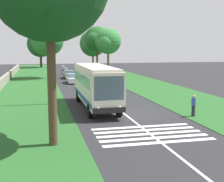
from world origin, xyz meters
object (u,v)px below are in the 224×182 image
trailing_car_1 (69,74)px  roadside_tree_right_0 (107,42)px  trailing_car_0 (73,79)px  roadside_tree_left_0 (47,41)px  utility_pole (53,65)px  roadside_tree_right_1 (92,44)px  roadside_tree_right_2 (96,40)px  roadside_tree_left_1 (40,44)px  coach_bus (96,84)px  trailing_car_2 (82,71)px  pedestrian (193,105)px

trailing_car_1 → roadside_tree_right_0: 9.79m
trailing_car_1 → trailing_car_0: bearing=179.0°
roadside_tree_left_0 → roadside_tree_right_0: (2.08, -11.09, -0.06)m
roadside_tree_left_0 → utility_pole: bearing=179.8°
roadside_tree_right_1 → roadside_tree_right_2: bearing=175.8°
roadside_tree_right_0 → roadside_tree_right_2: roadside_tree_right_2 is taller
roadside_tree_left_1 → coach_bus: bearing=-175.5°
roadside_tree_left_0 → utility_pole: (-25.39, 0.11, -2.68)m
roadside_tree_right_1 → utility_pole: (-43.94, 11.07, -2.35)m
trailing_car_2 → utility_pole: size_ratio=0.61×
trailing_car_0 → trailing_car_2: size_ratio=1.00×
pedestrian → roadside_tree_right_1: bearing=-0.8°
coach_bus → roadside_tree_left_0: 28.43m
trailing_car_1 → roadside_tree_left_0: (0.83, 3.66, 5.74)m
coach_bus → roadside_tree_right_0: size_ratio=1.26×
trailing_car_0 → utility_pole: (-17.16, 3.63, 3.06)m
trailing_car_1 → trailing_car_2: 8.44m
coach_bus → pedestrian: size_ratio=6.60×
roadside_tree_right_0 → trailing_car_1: bearing=111.3°
roadside_tree_right_0 → roadside_tree_right_1: size_ratio=0.95×
trailing_car_1 → trailing_car_2: size_ratio=1.00×
trailing_car_1 → roadside_tree_right_1: 21.40m
coach_bus → utility_pole: 4.65m
coach_bus → trailing_car_1: 27.11m
roadside_tree_left_0 → roadside_tree_right_0: 11.28m
roadside_tree_left_1 → pedestrian: 64.20m
roadside_tree_left_1 → roadside_tree_left_0: bearing=-177.9°
trailing_car_1 → utility_pole: bearing=171.3°
trailing_car_1 → utility_pole: 25.04m
roadside_tree_right_0 → utility_pole: roadside_tree_right_0 is taller
roadside_tree_left_1 → pedestrian: (-62.99, -11.30, -5.17)m
coach_bus → trailing_car_2: coach_bus is taller
roadside_tree_left_0 → utility_pole: size_ratio=1.31×
trailing_car_1 → roadside_tree_right_1: (19.38, -7.31, 5.41)m
utility_pole → trailing_car_1: bearing=-8.7°
trailing_car_0 → roadside_tree_right_1: (26.78, -7.44, 5.41)m
roadside_tree_left_1 → utility_pole: size_ratio=1.37×
roadside_tree_right_1 → trailing_car_0: bearing=164.5°
roadside_tree_left_1 → trailing_car_1: bearing=-171.2°
roadside_tree_right_1 → trailing_car_1: bearing=159.3°
roadside_tree_left_1 → trailing_car_2: bearing=-160.5°
trailing_car_1 → utility_pole: size_ratio=0.61×
roadside_tree_right_0 → roadside_tree_left_1: bearing=23.7°
roadside_tree_right_2 → utility_pole: roadside_tree_right_2 is taller
roadside_tree_right_0 → roadside_tree_right_2: 7.20m
roadside_tree_right_0 → roadside_tree_right_1: 16.48m
trailing_car_1 → roadside_tree_right_0: (2.90, -7.43, 5.68)m
trailing_car_2 → roadside_tree_right_2: 7.39m
trailing_car_2 → roadside_tree_right_1: 13.42m
trailing_car_0 → roadside_tree_right_0: size_ratio=0.49×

